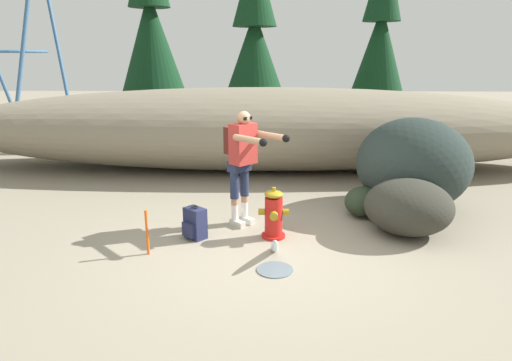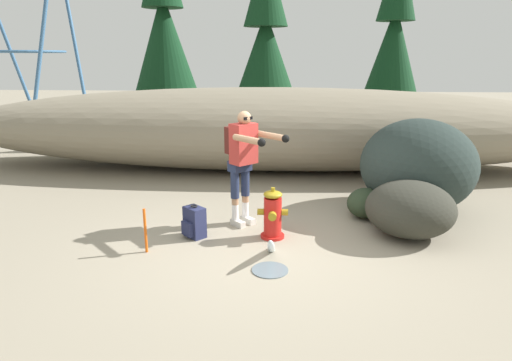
% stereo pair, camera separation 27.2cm
% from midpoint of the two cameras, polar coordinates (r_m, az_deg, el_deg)
% --- Properties ---
extents(ground_plane, '(56.00, 56.00, 0.04)m').
position_cam_midpoint_polar(ground_plane, '(6.10, 2.14, -8.69)').
color(ground_plane, gray).
extents(dirt_embankment, '(14.82, 3.20, 1.82)m').
position_cam_midpoint_polar(dirt_embankment, '(10.19, 2.89, 6.65)').
color(dirt_embankment, gray).
rests_on(dirt_embankment, ground_plane).
extents(fire_hydrant, '(0.43, 0.38, 0.74)m').
position_cam_midpoint_polar(fire_hydrant, '(6.30, 3.38, -4.42)').
color(fire_hydrant, red).
rests_on(fire_hydrant, ground_plane).
extents(hydrant_water_jet, '(0.44, 1.10, 0.62)m').
position_cam_midpoint_polar(hydrant_water_jet, '(5.76, 3.29, -9.02)').
color(hydrant_water_jet, silver).
rests_on(hydrant_water_jet, ground_plane).
extents(utility_worker, '(0.96, 0.96, 1.74)m').
position_cam_midpoint_polar(utility_worker, '(6.55, -0.45, 3.36)').
color(utility_worker, beige).
rests_on(utility_worker, ground_plane).
extents(spare_backpack, '(0.36, 0.36, 0.47)m').
position_cam_midpoint_polar(spare_backpack, '(6.39, -6.66, -5.34)').
color(spare_backpack, '#23284C').
rests_on(spare_backpack, ground_plane).
extents(boulder_large, '(2.18, 2.21, 1.53)m').
position_cam_midpoint_polar(boulder_large, '(7.82, 20.86, 1.80)').
color(boulder_large, '#273330').
rests_on(boulder_large, ground_plane).
extents(boulder_mid, '(1.78, 1.78, 0.79)m').
position_cam_midpoint_polar(boulder_mid, '(6.77, 20.14, -3.41)').
color(boulder_mid, '#32322A').
rests_on(boulder_mid, ground_plane).
extents(boulder_small, '(0.80, 0.89, 0.46)m').
position_cam_midpoint_polar(boulder_small, '(7.39, 14.80, -2.77)').
color(boulder_small, '#273522').
rests_on(boulder_small, ground_plane).
extents(pine_tree_far_left, '(2.08, 2.08, 6.65)m').
position_cam_midpoint_polar(pine_tree_far_left, '(15.72, -11.21, 19.16)').
color(pine_tree_far_left, '#47331E').
rests_on(pine_tree_far_left, ground_plane).
extents(pine_tree_left, '(1.96, 1.96, 5.54)m').
position_cam_midpoint_polar(pine_tree_left, '(13.50, 1.83, 17.41)').
color(pine_tree_left, '#47331E').
rests_on(pine_tree_left, ground_plane).
extents(pine_tree_center, '(1.91, 1.91, 6.16)m').
position_cam_midpoint_polar(pine_tree_center, '(15.98, 17.69, 17.25)').
color(pine_tree_center, '#47331E').
rests_on(pine_tree_center, ground_plane).
extents(survey_stake, '(0.04, 0.04, 0.60)m').
position_cam_midpoint_polar(survey_stake, '(5.98, -12.65, -6.27)').
color(survey_stake, '#E55914').
rests_on(survey_stake, ground_plane).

